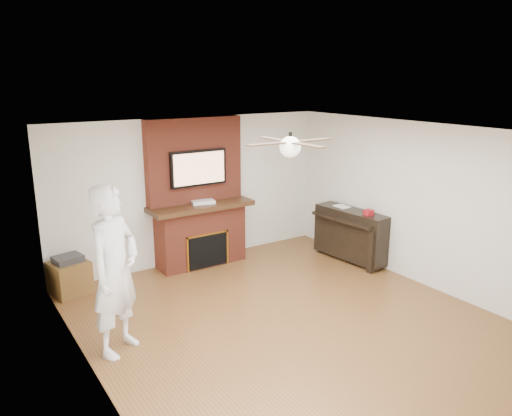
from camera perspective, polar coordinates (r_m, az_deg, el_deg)
room_shell at (r=6.36m, az=3.76°, el=-2.62°), size 5.36×5.86×2.86m
fireplace at (r=8.52m, az=-6.59°, el=0.06°), size 1.78×0.64×2.50m
tv at (r=8.33m, az=-6.59°, el=4.56°), size 1.00×0.08×0.60m
ceiling_fan at (r=6.12m, az=3.93°, el=7.09°), size 1.21×1.21×0.31m
person at (r=5.95m, az=-15.81°, el=-6.91°), size 0.89×0.83×2.01m
side_table at (r=8.00m, az=-20.53°, el=-7.28°), size 0.60×0.60×0.59m
piano at (r=8.88m, az=10.81°, el=-2.89°), size 0.65×1.43×1.00m
cable_box at (r=8.42m, az=-6.08°, el=0.70°), size 0.41×0.29×0.05m
candle_orange at (r=8.59m, az=-6.24°, el=-6.39°), size 0.07×0.07×0.11m
candle_green at (r=8.64m, az=-6.19°, el=-6.38°), size 0.07×0.07×0.08m
candle_cream at (r=8.64m, az=-5.38°, el=-6.25°), size 0.08×0.08×0.11m
candle_blue at (r=8.71m, az=-4.07°, el=-6.14°), size 0.06×0.06×0.08m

